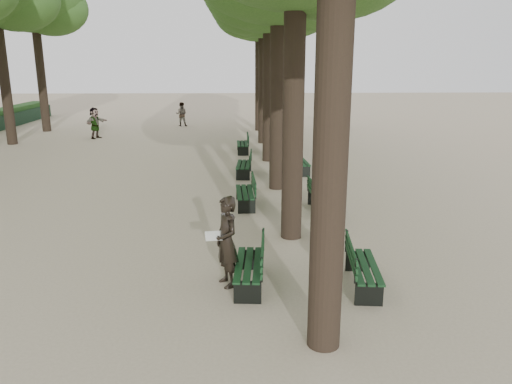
{
  "coord_description": "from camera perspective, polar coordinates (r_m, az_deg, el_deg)",
  "views": [
    {
      "loc": [
        0.18,
        -9.04,
        4.41
      ],
      "look_at": [
        0.6,
        3.0,
        1.2
      ],
      "focal_mm": 35.0,
      "sensor_mm": 36.0,
      "label": 1
    }
  ],
  "objects": [
    {
      "name": "pedestrian_a",
      "position": [
        34.73,
        -8.52,
        8.79
      ],
      "size": [
        0.79,
        0.33,
        1.61
      ],
      "primitive_type": "imported",
      "rotation": [
        0.0,
        0.0,
        3.12
      ],
      "color": "#262628",
      "rests_on": "ground"
    },
    {
      "name": "pedestrian_e",
      "position": [
        30.27,
        -17.92,
        7.52
      ],
      "size": [
        1.01,
        1.65,
        1.78
      ],
      "primitive_type": "imported",
      "rotation": [
        0.0,
        0.0,
        1.14
      ],
      "color": "#262628",
      "rests_on": "ground"
    },
    {
      "name": "bench_left_2",
      "position": [
        19.5,
        -1.41,
        2.66
      ],
      "size": [
        0.68,
        1.83,
        0.92
      ],
      "color": "black",
      "rests_on": "ground"
    },
    {
      "name": "bench_right_0",
      "position": [
        10.27,
        12.16,
        -9.19
      ],
      "size": [
        0.75,
        1.85,
        0.92
      ],
      "color": "black",
      "rests_on": "ground"
    },
    {
      "name": "bench_left_0",
      "position": [
        10.12,
        -0.78,
        -9.2
      ],
      "size": [
        0.69,
        1.83,
        0.92
      ],
      "color": "black",
      "rests_on": "ground"
    },
    {
      "name": "bench_right_2",
      "position": [
        20.12,
        5.06,
        2.99
      ],
      "size": [
        0.69,
        1.83,
        0.92
      ],
      "color": "black",
      "rests_on": "ground"
    },
    {
      "name": "bench_right_1",
      "position": [
        14.99,
        7.5,
        -1.24
      ],
      "size": [
        0.66,
        1.83,
        0.92
      ],
      "color": "black",
      "rests_on": "ground"
    },
    {
      "name": "bench_left_3",
      "position": [
        24.4,
        -1.54,
        5.14
      ],
      "size": [
        0.6,
        1.81,
        0.92
      ],
      "color": "black",
      "rests_on": "ground"
    },
    {
      "name": "ground",
      "position": [
        10.06,
        -2.88,
        -11.1
      ],
      "size": [
        120.0,
        120.0,
        0.0
      ],
      "primitive_type": "plane",
      "color": "tan",
      "rests_on": "ground"
    },
    {
      "name": "tree_central_5",
      "position": [
        32.23,
        0.39,
        20.68
      ],
      "size": [
        6.0,
        6.0,
        9.95
      ],
      "color": "#33261C",
      "rests_on": "ground"
    },
    {
      "name": "bench_right_3",
      "position": [
        25.19,
        3.64,
        5.43
      ],
      "size": [
        0.76,
        1.85,
        0.92
      ],
      "color": "black",
      "rests_on": "ground"
    },
    {
      "name": "bench_left_1",
      "position": [
        15.43,
        -1.23,
        -0.64
      ],
      "size": [
        0.63,
        1.82,
        0.92
      ],
      "color": "black",
      "rests_on": "ground"
    },
    {
      "name": "man_with_map",
      "position": [
        9.91,
        -3.38,
        -5.69
      ],
      "size": [
        0.76,
        0.83,
        1.85
      ],
      "color": "black",
      "rests_on": "ground"
    },
    {
      "name": "pedestrian_b",
      "position": [
        33.81,
        9.62,
        8.77
      ],
      "size": [
        0.89,
        1.21,
        1.83
      ],
      "primitive_type": "imported",
      "rotation": [
        0.0,
        0.0,
        4.21
      ],
      "color": "#262628",
      "rests_on": "ground"
    }
  ]
}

